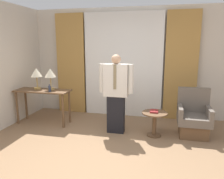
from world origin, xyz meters
TOP-DOWN VIEW (x-y plane):
  - ground_plane at (0.00, 0.00)m, footprint 16.00×16.00m
  - wall_back at (0.00, 2.74)m, footprint 10.00×0.06m
  - curtain_sheer_center at (0.00, 2.61)m, footprint 1.95×0.06m
  - curtain_drape_left at (-1.39, 2.61)m, footprint 0.76×0.06m
  - curtain_drape_right at (1.39, 2.61)m, footprint 0.76×0.06m
  - desk at (-1.68, 1.61)m, footprint 1.26×0.46m
  - table_lamp_left at (-1.85, 1.70)m, footprint 0.25×0.25m
  - table_lamp_right at (-1.50, 1.70)m, footprint 0.25×0.25m
  - bottle_near_edge at (-1.43, 1.50)m, footprint 0.06×0.06m
  - person at (0.07, 1.47)m, footprint 0.70×0.23m
  - armchair at (1.62, 1.66)m, footprint 0.62×0.61m
  - side_table at (0.86, 1.45)m, footprint 0.50×0.50m
  - book at (0.84, 1.47)m, footprint 0.16×0.21m

SIDE VIEW (x-z plane):
  - ground_plane at x=0.00m, z-range 0.00..0.00m
  - side_table at x=0.86m, z-range 0.09..0.58m
  - armchair at x=1.62m, z-range -0.13..0.81m
  - book at x=0.84m, z-range 0.49..0.52m
  - desk at x=-1.68m, z-range 0.26..1.05m
  - bottle_near_edge at x=-1.43m, z-range 0.77..0.94m
  - person at x=0.07m, z-range 0.06..1.68m
  - table_lamp_left at x=-1.85m, z-range 0.91..1.40m
  - table_lamp_right at x=-1.50m, z-range 0.91..1.40m
  - curtain_sheer_center at x=0.00m, z-range 0.00..2.58m
  - curtain_drape_left at x=-1.39m, z-range 0.00..2.58m
  - curtain_drape_right at x=1.39m, z-range 0.00..2.58m
  - wall_back at x=0.00m, z-range 0.00..2.70m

